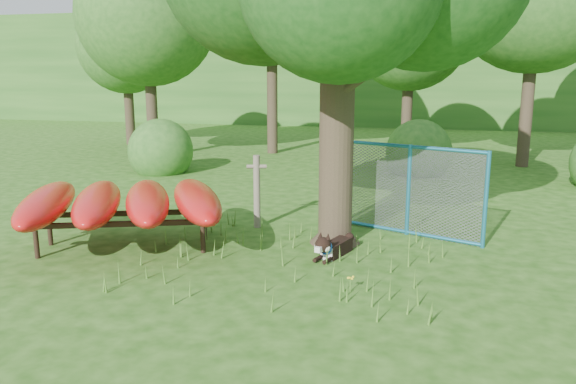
# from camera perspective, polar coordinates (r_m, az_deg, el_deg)

# --- Properties ---
(ground) EXTENTS (80.00, 80.00, 0.00)m
(ground) POSITION_cam_1_polar(r_m,az_deg,el_deg) (7.59, -3.67, -9.18)
(ground) COLOR #1F4B0F
(ground) RESTS_ON ground
(wooden_post) EXTENTS (0.36, 0.17, 1.32)m
(wooden_post) POSITION_cam_1_polar(r_m,az_deg,el_deg) (10.04, -3.18, 0.25)
(wooden_post) COLOR #685E4E
(wooden_post) RESTS_ON ground
(kayak_rack) EXTENTS (4.04, 3.63, 0.99)m
(kayak_rack) POSITION_cam_1_polar(r_m,az_deg,el_deg) (9.14, -16.45, -1.00)
(kayak_rack) COLOR black
(kayak_rack) RESTS_ON ground
(husky_dog) EXTENTS (0.51, 0.97, 0.45)m
(husky_dog) POSITION_cam_1_polar(r_m,az_deg,el_deg) (8.54, 4.50, -5.61)
(husky_dog) COLOR black
(husky_dog) RESTS_ON ground
(fence_section) EXTENTS (2.51, 1.07, 2.61)m
(fence_section) POSITION_cam_1_polar(r_m,az_deg,el_deg) (9.77, 12.14, 0.19)
(fence_section) COLOR teal
(fence_section) RESTS_ON ground
(wildflower_clump) EXTENTS (0.10, 0.08, 0.20)m
(wildflower_clump) POSITION_cam_1_polar(r_m,az_deg,el_deg) (7.28, 6.38, -8.79)
(wildflower_clump) COLOR #4D7D29
(wildflower_clump) RESTS_ON ground
(bg_tree_a) EXTENTS (4.40, 4.40, 6.70)m
(bg_tree_a) POSITION_cam_1_polar(r_m,az_deg,el_deg) (18.93, -14.12, 16.97)
(bg_tree_a) COLOR #32281B
(bg_tree_a) RESTS_ON ground
(bg_tree_c) EXTENTS (4.00, 4.00, 6.12)m
(bg_tree_c) POSITION_cam_1_polar(r_m,az_deg,el_deg) (19.80, 12.32, 15.72)
(bg_tree_c) COLOR #32281B
(bg_tree_c) RESTS_ON ground
(bg_tree_f) EXTENTS (3.60, 3.60, 5.55)m
(bg_tree_f) POSITION_cam_1_polar(r_m,az_deg,el_deg) (22.69, -16.17, 14.07)
(bg_tree_f) COLOR #32281B
(bg_tree_f) RESTS_ON ground
(shrub_left) EXTENTS (1.80, 1.80, 1.80)m
(shrub_left) POSITION_cam_1_polar(r_m,az_deg,el_deg) (16.17, -12.70, 1.97)
(shrub_left) COLOR #285C1E
(shrub_left) RESTS_ON ground
(shrub_mid) EXTENTS (1.80, 1.80, 1.80)m
(shrub_mid) POSITION_cam_1_polar(r_m,az_deg,el_deg) (15.98, 13.03, 1.84)
(shrub_mid) COLOR #285C1E
(shrub_mid) RESTS_ON ground
(wooded_hillside) EXTENTS (80.00, 12.00, 6.00)m
(wooded_hillside) POSITION_cam_1_polar(r_m,az_deg,el_deg) (34.81, 10.46, 12.26)
(wooded_hillside) COLOR #285C1E
(wooded_hillside) RESTS_ON ground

